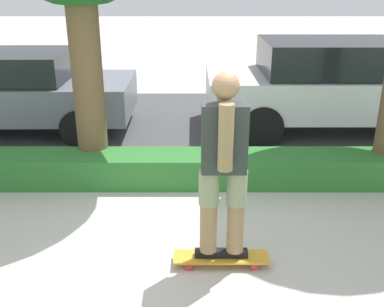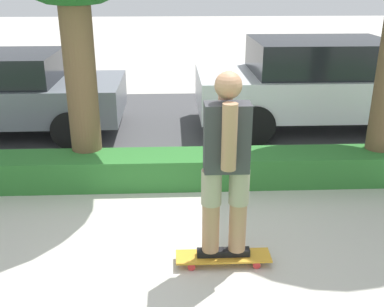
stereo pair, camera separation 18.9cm
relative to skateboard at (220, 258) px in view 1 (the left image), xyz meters
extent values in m
plane|color=#BCB7AD|center=(-0.45, 0.29, -0.08)|extent=(60.00, 60.00, 0.00)
cube|color=#474749|center=(-0.45, 4.49, -0.07)|extent=(12.93, 5.00, 0.01)
cube|color=#2D702D|center=(-0.45, 1.89, 0.14)|extent=(12.93, 0.60, 0.42)
cube|color=gold|center=(0.00, 0.00, 0.01)|extent=(0.93, 0.24, 0.02)
cylinder|color=red|center=(0.32, -0.09, -0.04)|extent=(0.07, 0.04, 0.07)
cylinder|color=red|center=(0.32, 0.09, -0.04)|extent=(0.07, 0.04, 0.07)
cylinder|color=red|center=(-0.32, -0.09, -0.04)|extent=(0.07, 0.04, 0.07)
cylinder|color=red|center=(-0.32, 0.09, -0.04)|extent=(0.07, 0.04, 0.07)
cube|color=black|center=(-0.13, 0.00, 0.05)|extent=(0.26, 0.09, 0.07)
cylinder|color=#A37556|center=(-0.13, 0.00, 0.51)|extent=(0.17, 0.17, 0.85)
cylinder|color=gray|center=(-0.13, 0.00, 0.76)|extent=(0.19, 0.19, 0.34)
cube|color=black|center=(0.13, 0.00, 0.05)|extent=(0.26, 0.09, 0.07)
cylinder|color=#A37556|center=(0.13, 0.00, 0.51)|extent=(0.17, 0.17, 0.85)
cylinder|color=gray|center=(0.13, 0.00, 0.76)|extent=(0.19, 0.19, 0.34)
cube|color=#333338|center=(0.00, 0.00, 1.24)|extent=(0.40, 0.22, 0.62)
cylinder|color=#A37556|center=(0.00, -0.17, 1.31)|extent=(0.13, 0.13, 0.59)
cylinder|color=#A37556|center=(0.00, 0.17, 1.31)|extent=(0.13, 0.13, 0.59)
sphere|color=#A37556|center=(0.00, 0.00, 1.71)|extent=(0.24, 0.24, 0.24)
cylinder|color=brown|center=(-1.67, 2.17, 1.36)|extent=(0.41, 0.41, 2.87)
cube|color=slate|center=(-3.41, 4.22, 0.55)|extent=(4.08, 1.91, 0.62)
cube|color=black|center=(-3.53, 4.22, 1.11)|extent=(2.13, 1.67, 0.49)
cylinder|color=black|center=(-2.15, 3.36, 0.24)|extent=(0.62, 0.22, 0.62)
cylinder|color=black|center=(-2.15, 5.08, 0.24)|extent=(0.62, 0.22, 0.62)
cube|color=silver|center=(2.32, 4.28, 0.62)|extent=(4.65, 1.99, 0.69)
cube|color=black|center=(2.18, 4.28, 1.25)|extent=(2.42, 1.75, 0.58)
cylinder|color=black|center=(0.88, 3.37, 0.27)|extent=(0.69, 0.24, 0.69)
cylinder|color=black|center=(0.88, 5.20, 0.27)|extent=(0.69, 0.24, 0.69)
camera|label=1|loc=(-0.28, -3.72, 2.56)|focal=42.00mm
camera|label=2|loc=(-0.47, -3.72, 2.56)|focal=42.00mm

